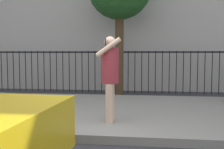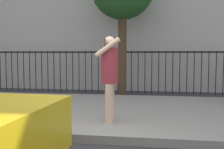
% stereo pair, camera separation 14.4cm
% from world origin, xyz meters
% --- Properties ---
extents(ground_plane, '(60.00, 60.00, 0.00)m').
position_xyz_m(ground_plane, '(0.00, 0.00, 0.00)').
color(ground_plane, '#333338').
extents(sidewalk, '(28.00, 4.40, 0.15)m').
position_xyz_m(sidewalk, '(0.00, 2.20, 0.07)').
color(sidewalk, gray).
rests_on(sidewalk, ground).
extents(iron_fence, '(12.03, 0.04, 1.60)m').
position_xyz_m(iron_fence, '(0.00, 5.90, 1.02)').
color(iron_fence, black).
rests_on(iron_fence, ground).
extents(pedestrian_on_phone, '(0.49, 0.65, 1.68)m').
position_xyz_m(pedestrian_on_phone, '(0.35, 0.96, 1.13)').
color(pedestrian_on_phone, beige).
rests_on(pedestrian_on_phone, sidewalk).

